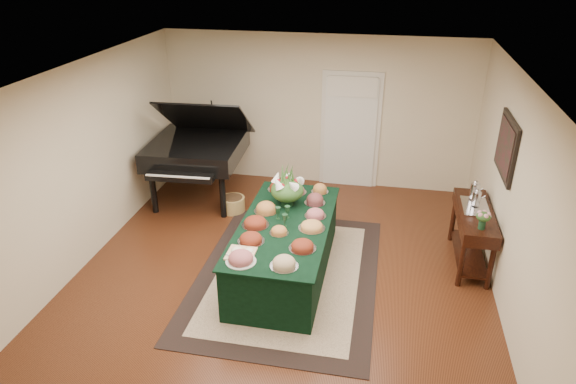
% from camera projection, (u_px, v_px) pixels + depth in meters
% --- Properties ---
extents(ground, '(6.00, 6.00, 0.00)m').
position_uv_depth(ground, '(284.00, 270.00, 7.06)').
color(ground, black).
rests_on(ground, ground).
extents(area_rug, '(2.38, 3.33, 0.01)m').
position_uv_depth(area_rug, '(288.00, 275.00, 6.94)').
color(area_rug, black).
rests_on(area_rug, ground).
extents(kitchen_doorway, '(1.05, 0.07, 2.10)m').
position_uv_depth(kitchen_doorway, '(350.00, 132.00, 9.12)').
color(kitchen_doorway, silver).
rests_on(kitchen_doorway, ground).
extents(buffet_table, '(1.16, 2.45, 0.76)m').
position_uv_depth(buffet_table, '(285.00, 248.00, 6.85)').
color(buffet_table, black).
rests_on(buffet_table, ground).
extents(food_platters, '(1.08, 2.29, 0.12)m').
position_uv_depth(food_platters, '(283.00, 221.00, 6.64)').
color(food_platters, '#AEB8AF').
rests_on(food_platters, buffet_table).
extents(cutting_board, '(0.33, 0.33, 0.10)m').
position_uv_depth(cutting_board, '(241.00, 251.00, 6.02)').
color(cutting_board, tan).
rests_on(cutting_board, buffet_table).
extents(green_goblets, '(0.20, 0.30, 0.18)m').
position_uv_depth(green_goblets, '(283.00, 215.00, 6.70)').
color(green_goblets, '#15341D').
rests_on(green_goblets, buffet_table).
extents(floral_centerpiece, '(0.48, 0.48, 0.48)m').
position_uv_depth(floral_centerpiece, '(287.00, 186.00, 7.04)').
color(floral_centerpiece, '#15341D').
rests_on(floral_centerpiece, buffet_table).
extents(grand_piano, '(1.67, 1.88, 1.83)m').
position_uv_depth(grand_piano, '(197.00, 149.00, 8.65)').
color(grand_piano, black).
rests_on(grand_piano, ground).
extents(wicker_basket, '(0.40, 0.40, 0.25)m').
position_uv_depth(wicker_basket, '(233.00, 204.00, 8.56)').
color(wicker_basket, olive).
rests_on(wicker_basket, ground).
extents(mahogany_sideboard, '(0.45, 1.39, 0.82)m').
position_uv_depth(mahogany_sideboard, '(474.00, 223.00, 6.95)').
color(mahogany_sideboard, black).
rests_on(mahogany_sideboard, ground).
extents(tea_service, '(0.34, 0.58, 0.30)m').
position_uv_depth(tea_service, '(475.00, 196.00, 7.00)').
color(tea_service, silver).
rests_on(tea_service, mahogany_sideboard).
extents(pink_bouquet, '(0.20, 0.20, 0.25)m').
position_uv_depth(pink_bouquet, '(483.00, 217.00, 6.36)').
color(pink_bouquet, '#15341D').
rests_on(pink_bouquet, mahogany_sideboard).
extents(wall_painting, '(0.05, 0.95, 0.75)m').
position_uv_depth(wall_painting, '(506.00, 147.00, 6.42)').
color(wall_painting, black).
rests_on(wall_painting, ground).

